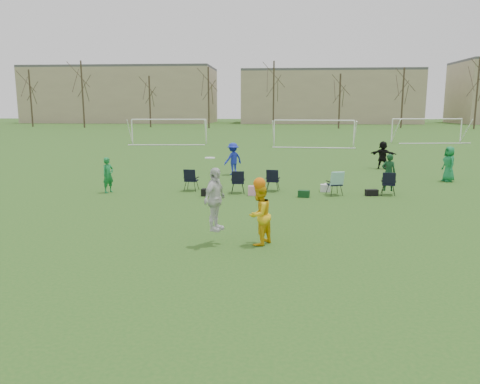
# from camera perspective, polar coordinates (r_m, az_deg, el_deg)

# --- Properties ---
(ground) EXTENTS (260.00, 260.00, 0.00)m
(ground) POSITION_cam_1_polar(r_m,az_deg,el_deg) (12.33, 1.60, -6.85)
(ground) COLOR #25551A
(ground) RESTS_ON ground
(fielder_green_near) EXTENTS (0.59, 0.66, 1.52)m
(fielder_green_near) POSITION_cam_1_polar(r_m,az_deg,el_deg) (20.80, -15.78, 2.00)
(fielder_green_near) COLOR #157937
(fielder_green_near) RESTS_ON ground
(fielder_blue) EXTENTS (1.25, 1.24, 1.73)m
(fielder_blue) POSITION_cam_1_polar(r_m,az_deg,el_deg) (25.36, -0.86, 4.07)
(fielder_blue) COLOR #1726AF
(fielder_blue) RESTS_ON ground
(fielder_green_far) EXTENTS (0.69, 0.93, 1.73)m
(fielder_green_far) POSITION_cam_1_polar(r_m,az_deg,el_deg) (25.22, 24.12, 3.13)
(fielder_green_far) COLOR #15773D
(fielder_green_far) RESTS_ON ground
(fielder_black) EXTENTS (1.58, 1.14, 1.64)m
(fielder_black) POSITION_cam_1_polar(r_m,az_deg,el_deg) (29.06, 17.01, 4.34)
(fielder_black) COLOR black
(fielder_black) RESTS_ON ground
(center_contest) EXTENTS (2.02, 1.13, 2.35)m
(center_contest) POSITION_cam_1_polar(r_m,az_deg,el_deg) (12.39, -0.12, -1.85)
(center_contest) COLOR silver
(center_contest) RESTS_ON ground
(sideline_setup) EXTENTS (9.11, 2.02, 1.71)m
(sideline_setup) POSITION_cam_1_polar(r_m,az_deg,el_deg) (20.08, 7.28, 1.32)
(sideline_setup) COLOR #103A1C
(sideline_setup) RESTS_ON ground
(goal_left) EXTENTS (7.39, 0.76, 2.46)m
(goal_left) POSITION_cam_1_polar(r_m,az_deg,el_deg) (47.00, -8.66, 8.16)
(goal_left) COLOR white
(goal_left) RESTS_ON ground
(goal_mid) EXTENTS (7.40, 0.63, 2.46)m
(goal_mid) POSITION_cam_1_polar(r_m,az_deg,el_deg) (43.93, 8.99, 8.00)
(goal_mid) COLOR white
(goal_mid) RESTS_ON ground
(goal_right) EXTENTS (7.35, 1.14, 2.46)m
(goal_right) POSITION_cam_1_polar(r_m,az_deg,el_deg) (52.13, 21.85, 7.75)
(goal_right) COLOR white
(goal_right) RESTS_ON ground
(tree_line) EXTENTS (110.28, 3.28, 11.40)m
(tree_line) POSITION_cam_1_polar(r_m,az_deg,el_deg) (81.62, 4.27, 11.36)
(tree_line) COLOR #382B21
(tree_line) RESTS_ON ground
(building_row) EXTENTS (126.00, 16.00, 13.00)m
(building_row) POSITION_cam_1_polar(r_m,az_deg,el_deg) (107.96, 7.85, 11.53)
(building_row) COLOR tan
(building_row) RESTS_ON ground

